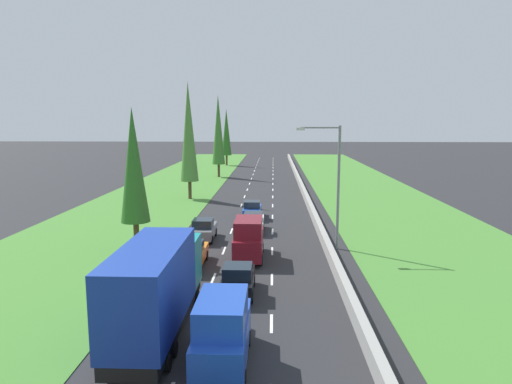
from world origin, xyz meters
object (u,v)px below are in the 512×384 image
(grey_hatchback_left_lane, at_px, (204,230))
(poplar_tree_fourth, at_px, (218,130))
(maroon_van_centre_lane, at_px, (249,239))
(blue_box_truck_left_lane, at_px, (157,286))
(poplar_tree_second, at_px, (134,166))
(street_light_mast, at_px, (334,178))
(white_hatchback_centre_lane, at_px, (254,222))
(poplar_tree_third, at_px, (189,132))
(orange_sedan_left_lane, at_px, (190,254))
(poplar_tree_fifth, at_px, (226,132))
(blue_van_centre_lane, at_px, (223,331))
(black_hatchback_centre_lane, at_px, (238,280))
(blue_hatchback_centre_lane, at_px, (252,210))

(grey_hatchback_left_lane, bearing_deg, poplar_tree_fourth, 95.07)
(grey_hatchback_left_lane, height_order, maroon_van_centre_lane, maroon_van_centre_lane)
(blue_box_truck_left_lane, height_order, poplar_tree_fourth, poplar_tree_fourth)
(poplar_tree_second, relative_size, street_light_mast, 1.15)
(maroon_van_centre_lane, bearing_deg, white_hatchback_centre_lane, 90.01)
(blue_box_truck_left_lane, xyz_separation_m, street_light_mast, (9.41, 14.02, 3.05))
(poplar_tree_third, relative_size, poplar_tree_fourth, 1.02)
(orange_sedan_left_lane, bearing_deg, poplar_tree_second, 143.75)
(maroon_van_centre_lane, bearing_deg, poplar_tree_fifth, 97.06)
(orange_sedan_left_lane, xyz_separation_m, poplar_tree_third, (-4.71, 25.86, 7.20))
(grey_hatchback_left_lane, relative_size, blue_van_centre_lane, 0.80)
(grey_hatchback_left_lane, relative_size, maroon_van_centre_lane, 0.80)
(poplar_tree_second, bearing_deg, blue_van_centre_lane, -62.78)
(blue_box_truck_left_lane, height_order, white_hatchback_centre_lane, blue_box_truck_left_lane)
(maroon_van_centre_lane, height_order, poplar_tree_third, poplar_tree_third)
(blue_box_truck_left_lane, relative_size, street_light_mast, 1.04)
(blue_van_centre_lane, distance_m, maroon_van_centre_lane, 13.91)
(maroon_van_centre_lane, height_order, poplar_tree_fourth, poplar_tree_fourth)
(blue_van_centre_lane, bearing_deg, poplar_tree_second, 117.22)
(grey_hatchback_left_lane, distance_m, poplar_tree_fifth, 61.96)
(black_hatchback_centre_lane, bearing_deg, blue_van_centre_lane, -90.19)
(grey_hatchback_left_lane, bearing_deg, poplar_tree_fifth, 94.08)
(black_hatchback_centre_lane, bearing_deg, poplar_tree_fifth, 96.25)
(poplar_tree_fourth, xyz_separation_m, street_light_mast, (13.48, -43.22, -2.63))
(poplar_tree_fourth, bearing_deg, blue_van_centre_lane, -83.12)
(blue_van_centre_lane, bearing_deg, white_hatchback_centre_lane, 89.34)
(orange_sedan_left_lane, relative_size, blue_van_centre_lane, 0.92)
(blue_hatchback_centre_lane, xyz_separation_m, poplar_tree_fourth, (-7.11, 32.69, 7.03))
(blue_box_truck_left_lane, relative_size, blue_hatchback_centre_lane, 2.41)
(grey_hatchback_left_lane, height_order, street_light_mast, street_light_mast)
(blue_van_centre_lane, bearing_deg, blue_hatchback_centre_lane, 90.25)
(poplar_tree_third, distance_m, street_light_mast, 25.86)
(blue_van_centre_lane, xyz_separation_m, street_light_mast, (6.26, 16.63, 3.83))
(white_hatchback_centre_lane, height_order, poplar_tree_third, poplar_tree_third)
(maroon_van_centre_lane, bearing_deg, poplar_tree_second, 169.87)
(blue_van_centre_lane, height_order, poplar_tree_fourth, poplar_tree_fourth)
(blue_van_centre_lane, height_order, poplar_tree_second, poplar_tree_second)
(maroon_van_centre_lane, bearing_deg, blue_hatchback_centre_lane, 91.59)
(blue_box_truck_left_lane, bearing_deg, black_hatchback_centre_lane, 55.95)
(grey_hatchback_left_lane, xyz_separation_m, white_hatchback_centre_lane, (3.83, 2.90, 0.00))
(grey_hatchback_left_lane, bearing_deg, black_hatchback_centre_lane, -72.53)
(grey_hatchback_left_lane, bearing_deg, blue_box_truck_left_lane, -88.49)
(white_hatchback_centre_lane, bearing_deg, blue_box_truck_left_lane, -100.13)
(blue_van_centre_lane, bearing_deg, black_hatchback_centre_lane, 89.81)
(blue_van_centre_lane, height_order, street_light_mast, street_light_mast)
(black_hatchback_centre_lane, height_order, white_hatchback_centre_lane, same)
(grey_hatchback_left_lane, bearing_deg, blue_hatchback_centre_lane, 67.62)
(poplar_tree_third, height_order, poplar_tree_fourth, poplar_tree_third)
(blue_hatchback_centre_lane, bearing_deg, black_hatchback_centre_lane, -89.59)
(maroon_van_centre_lane, bearing_deg, street_light_mast, 24.39)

